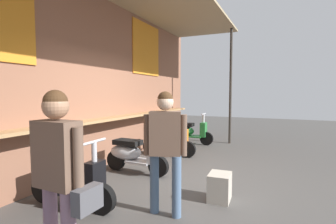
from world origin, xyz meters
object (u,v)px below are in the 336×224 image
(scooter_orange, at_px, (166,140))
(merchandise_crate, at_px, (220,187))
(scooter_silver, at_px, (133,153))
(scooter_green, at_px, (188,131))
(scooter_black, at_px, (66,179))
(shopper_browsing, at_px, (165,140))
(shopper_with_handbag, at_px, (59,166))

(scooter_orange, bearing_deg, merchandise_crate, -52.45)
(scooter_silver, bearing_deg, scooter_green, 92.31)
(scooter_black, bearing_deg, scooter_orange, 87.42)
(scooter_orange, bearing_deg, shopper_browsing, -68.67)
(scooter_black, relative_size, shopper_browsing, 0.88)
(shopper_browsing, bearing_deg, scooter_silver, -155.51)
(scooter_green, xyz_separation_m, shopper_browsing, (-4.58, -1.34, 0.59))
(merchandise_crate, bearing_deg, scooter_silver, 72.01)
(shopper_with_handbag, height_order, shopper_browsing, shopper_with_handbag)
(scooter_orange, relative_size, shopper_with_handbag, 0.87)
(shopper_browsing, bearing_deg, merchandise_crate, 123.32)
(scooter_silver, height_order, scooter_green, same)
(scooter_orange, distance_m, shopper_with_handbag, 4.45)
(scooter_silver, relative_size, shopper_with_handbag, 0.87)
(merchandise_crate, bearing_deg, shopper_with_handbag, 158.01)
(scooter_silver, relative_size, merchandise_crate, 3.50)
(scooter_black, xyz_separation_m, shopper_browsing, (0.36, -1.34, 0.59))
(shopper_browsing, bearing_deg, scooter_black, -95.52)
(scooter_silver, distance_m, shopper_with_handbag, 2.99)
(scooter_orange, height_order, scooter_green, same)
(scooter_black, distance_m, scooter_orange, 3.25)
(scooter_silver, bearing_deg, scooter_orange, 92.31)
(scooter_black, relative_size, scooter_silver, 1.00)
(scooter_orange, xyz_separation_m, merchandise_crate, (-2.15, -1.88, -0.19))
(scooter_silver, xyz_separation_m, scooter_green, (3.23, 0.00, 0.00))
(shopper_with_handbag, relative_size, shopper_browsing, 1.00)
(scooter_orange, xyz_separation_m, shopper_with_handbag, (-4.29, -1.02, 0.58))
(scooter_black, distance_m, shopper_with_handbag, 1.57)
(scooter_black, height_order, merchandise_crate, scooter_black)
(scooter_green, distance_m, shopper_with_handbag, 6.09)
(merchandise_crate, bearing_deg, scooter_green, 26.12)
(shopper_browsing, bearing_deg, scooter_orange, -175.49)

